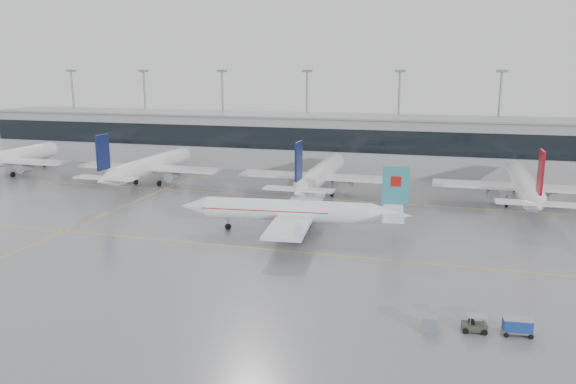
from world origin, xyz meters
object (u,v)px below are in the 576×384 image
(baggage_tug, at_px, (474,326))
(gse_unit, at_px, (430,324))
(baggage_cart, at_px, (518,325))
(air_canada_jet, at_px, (296,212))

(baggage_tug, bearing_deg, gse_unit, -171.68)
(baggage_tug, height_order, gse_unit, baggage_tug)
(baggage_cart, relative_size, gse_unit, 1.93)
(air_canada_jet, height_order, gse_unit, air_canada_jet)
(baggage_cart, bearing_deg, baggage_tug, -180.00)
(air_canada_jet, height_order, baggage_tug, air_canada_jet)
(air_canada_jet, height_order, baggage_cart, air_canada_jet)
(baggage_tug, bearing_deg, baggage_cart, 0.00)
(air_canada_jet, bearing_deg, baggage_tug, 126.80)
(air_canada_jet, xyz_separation_m, baggage_cart, (26.56, -24.87, -2.20))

